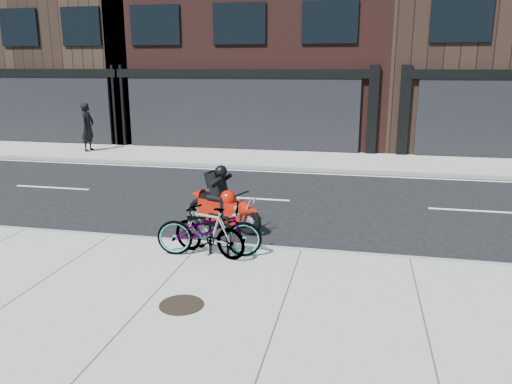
% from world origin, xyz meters
% --- Properties ---
extents(ground, '(120.00, 120.00, 0.00)m').
position_xyz_m(ground, '(0.00, 0.00, 0.00)').
color(ground, black).
rests_on(ground, ground).
extents(sidewalk_near, '(60.00, 6.00, 0.13)m').
position_xyz_m(sidewalk_near, '(0.00, -5.00, 0.07)').
color(sidewalk_near, gray).
rests_on(sidewalk_near, ground).
extents(sidewalk_far, '(60.00, 3.50, 0.13)m').
position_xyz_m(sidewalk_far, '(0.00, 7.75, 0.07)').
color(sidewalk_far, gray).
rests_on(sidewalk_far, ground).
extents(building_midwest, '(10.00, 10.00, 12.00)m').
position_xyz_m(building_midwest, '(-12.00, 14.50, 6.00)').
color(building_midwest, black).
rests_on(building_midwest, ground).
extents(bike_rack, '(0.44, 0.23, 0.80)m').
position_xyz_m(bike_rack, '(0.54, -2.60, 0.60)').
color(bike_rack, black).
rests_on(bike_rack, sidewalk_near).
extents(bicycle_front, '(2.03, 0.96, 1.02)m').
position_xyz_m(bicycle_front, '(0.36, -2.60, 0.64)').
color(bicycle_front, gray).
rests_on(bicycle_front, sidewalk_near).
extents(bicycle_rear, '(1.63, 0.92, 0.94)m').
position_xyz_m(bicycle_rear, '(0.35, -2.60, 0.60)').
color(bicycle_rear, gray).
rests_on(bicycle_rear, sidewalk_near).
extents(motorcycle, '(1.88, 1.00, 1.47)m').
position_xyz_m(motorcycle, '(0.18, -0.75, 0.60)').
color(motorcycle, black).
rests_on(motorcycle, ground).
extents(pedestrian, '(0.48, 0.72, 1.97)m').
position_xyz_m(pedestrian, '(-8.01, 7.65, 1.12)').
color(pedestrian, black).
rests_on(pedestrian, sidewalk_far).
extents(manhole_cover, '(0.69, 0.69, 0.02)m').
position_xyz_m(manhole_cover, '(0.54, -4.63, 0.14)').
color(manhole_cover, black).
rests_on(manhole_cover, sidewalk_near).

